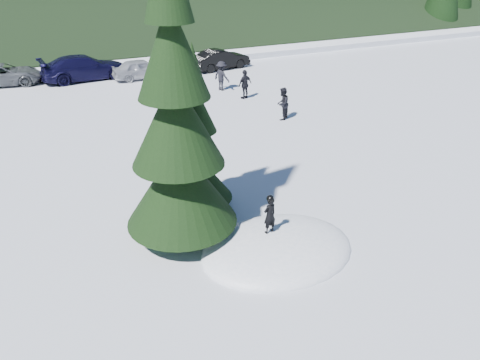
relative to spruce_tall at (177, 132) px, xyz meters
name	(u,v)px	position (x,y,z in m)	size (l,w,h in m)	color
ground	(277,251)	(2.20, -1.80, -3.32)	(200.00, 200.00, 0.00)	white
snow_mound	(277,251)	(2.20, -1.80, -3.32)	(4.48, 3.52, 0.96)	white
spruce_tall	(177,132)	(0.00, 0.00, 0.00)	(3.20, 3.20, 8.60)	#321F10
spruce_short	(197,149)	(1.00, 1.40, -1.22)	(2.20, 2.20, 5.37)	#321F10
child_skier	(270,215)	(2.08, -1.49, -2.28)	(0.41, 0.27, 1.11)	black
adult_0	(283,104)	(7.68, 7.81, -2.52)	(0.77, 0.60, 1.59)	black
adult_1	(245,84)	(7.47, 11.68, -2.52)	(0.94, 0.39, 1.60)	black
adult_2	(222,76)	(6.92, 13.72, -2.47)	(1.10, 0.63, 1.70)	black
car_2	(3,75)	(-4.77, 20.27, -2.68)	(2.12, 4.59, 1.28)	#54585D
car_3	(84,68)	(-0.07, 19.50, -2.56)	(2.14, 5.27, 1.53)	black
car_4	(142,69)	(3.27, 18.23, -2.70)	(1.47, 3.66, 1.25)	#9FA1A8
car_5	(221,59)	(8.83, 18.50, -2.66)	(1.40, 4.03, 1.33)	black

